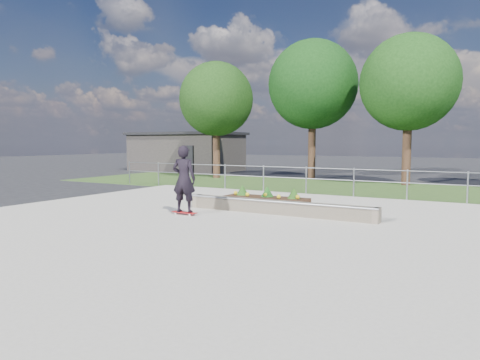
# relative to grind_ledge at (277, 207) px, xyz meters

# --- Properties ---
(ground) EXTENTS (120.00, 120.00, 0.00)m
(ground) POSITION_rel_grind_ledge_xyz_m (-1.10, -2.17, -0.26)
(ground) COLOR black
(ground) RESTS_ON ground
(grass_verge) EXTENTS (30.00, 8.00, 0.02)m
(grass_verge) POSITION_rel_grind_ledge_xyz_m (-1.10, 8.83, -0.25)
(grass_verge) COLOR #2C471C
(grass_verge) RESTS_ON ground
(concrete_slab) EXTENTS (15.00, 15.00, 0.06)m
(concrete_slab) POSITION_rel_grind_ledge_xyz_m (-1.10, -2.17, -0.23)
(concrete_slab) COLOR #A29B8F
(concrete_slab) RESTS_ON ground
(fence) EXTENTS (20.06, 0.06, 1.20)m
(fence) POSITION_rel_grind_ledge_xyz_m (-1.10, 5.33, 0.51)
(fence) COLOR gray
(fence) RESTS_ON ground
(building) EXTENTS (8.40, 5.40, 3.00)m
(building) POSITION_rel_grind_ledge_xyz_m (-15.10, 15.82, 1.25)
(building) COLOR #292625
(building) RESTS_ON ground
(tree_far_left) EXTENTS (4.55, 4.55, 7.15)m
(tree_far_left) POSITION_rel_grind_ledge_xyz_m (-9.10, 10.83, 4.59)
(tree_far_left) COLOR #362015
(tree_far_left) RESTS_ON ground
(tree_mid_left) EXTENTS (5.25, 5.25, 8.25)m
(tree_mid_left) POSITION_rel_grind_ledge_xyz_m (-3.60, 12.83, 5.34)
(tree_mid_left) COLOR black
(tree_mid_left) RESTS_ON ground
(tree_mid_right) EXTENTS (4.90, 4.90, 7.70)m
(tree_mid_right) POSITION_rel_grind_ledge_xyz_m (1.90, 11.83, 4.97)
(tree_mid_right) COLOR #321D14
(tree_mid_right) RESTS_ON ground
(grind_ledge) EXTENTS (6.00, 0.44, 0.43)m
(grind_ledge) POSITION_rel_grind_ledge_xyz_m (0.00, 0.00, 0.00)
(grind_ledge) COLOR brown
(grind_ledge) RESTS_ON concrete_slab
(planter_bed) EXTENTS (3.00, 1.20, 0.61)m
(planter_bed) POSITION_rel_grind_ledge_xyz_m (-1.22, 1.62, -0.02)
(planter_bed) COLOR black
(planter_bed) RESTS_ON concrete_slab
(skateboarder) EXTENTS (0.81, 0.62, 2.06)m
(skateboarder) POSITION_rel_grind_ledge_xyz_m (-2.35, -1.48, 0.86)
(skateboarder) COLOR silver
(skateboarder) RESTS_ON concrete_slab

